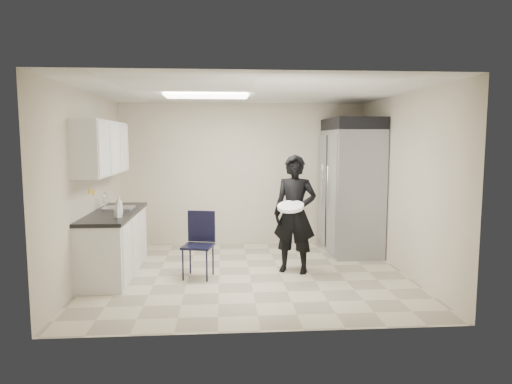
{
  "coord_description": "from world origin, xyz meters",
  "views": [
    {
      "loc": [
        -0.37,
        -6.41,
        1.94
      ],
      "look_at": [
        0.11,
        0.2,
        1.18
      ],
      "focal_mm": 32.0,
      "sensor_mm": 36.0,
      "label": 1
    }
  ],
  "objects": [
    {
      "name": "back_wall",
      "position": [
        0.0,
        2.0,
        1.3
      ],
      "size": [
        4.5,
        0.0,
        4.5
      ],
      "primitive_type": "plane",
      "rotation": [
        1.57,
        0.0,
        0.0
      ],
      "color": "beige",
      "rests_on": "floor"
    },
    {
      "name": "towel_dispenser",
      "position": [
        -2.14,
        1.35,
        1.62
      ],
      "size": [
        0.22,
        0.3,
        0.35
      ],
      "primitive_type": "cube",
      "color": "black",
      "rests_on": "left_wall"
    },
    {
      "name": "folding_chair",
      "position": [
        -0.73,
        -0.09,
        0.45
      ],
      "size": [
        0.48,
        0.48,
        0.9
      ],
      "primitive_type": "cube",
      "rotation": [
        0.0,
        0.0,
        -0.23
      ],
      "color": "black",
      "rests_on": "floor"
    },
    {
      "name": "left_wall",
      "position": [
        -2.25,
        0.0,
        1.3
      ],
      "size": [
        0.0,
        4.0,
        4.0
      ],
      "primitive_type": "plane",
      "rotation": [
        1.57,
        0.0,
        1.57
      ],
      "color": "beige",
      "rests_on": "floor"
    },
    {
      "name": "soap_bottle_b",
      "position": [
        -1.77,
        -0.31,
        0.99
      ],
      "size": [
        0.11,
        0.11,
        0.17
      ],
      "primitive_type": "imported",
      "rotation": [
        0.0,
        0.0,
        -0.67
      ],
      "color": "silver",
      "rests_on": "countertop"
    },
    {
      "name": "floor",
      "position": [
        0.0,
        0.0,
        0.0
      ],
      "size": [
        4.5,
        4.5,
        0.0
      ],
      "primitive_type": "plane",
      "color": "#C1B698",
      "rests_on": "ground"
    },
    {
      "name": "upper_cabinets",
      "position": [
        -2.08,
        0.2,
        1.83
      ],
      "size": [
        0.35,
        1.8,
        0.75
      ],
      "primitive_type": "cube",
      "color": "silver",
      "rests_on": "left_wall"
    },
    {
      "name": "bucket_lid",
      "position": [
        0.57,
        -0.14,
        1.01
      ],
      "size": [
        0.49,
        0.49,
        0.05
      ],
      "primitive_type": "cylinder",
      "rotation": [
        0.0,
        0.0,
        -0.39
      ],
      "color": "white",
      "rests_on": "man_tuxedo"
    },
    {
      "name": "fridge_compressor",
      "position": [
        1.83,
        1.27,
        2.2
      ],
      "size": [
        0.8,
        1.35,
        0.2
      ],
      "primitive_type": "cube",
      "color": "black",
      "rests_on": "commercial_fridge"
    },
    {
      "name": "countertop",
      "position": [
        -1.95,
        0.2,
        0.89
      ],
      "size": [
        0.64,
        1.95,
        0.05
      ],
      "primitive_type": "cube",
      "color": "black",
      "rests_on": "lower_counter"
    },
    {
      "name": "notice_sticker_right",
      "position": [
        -2.24,
        0.3,
        1.18
      ],
      "size": [
        0.0,
        0.12,
        0.07
      ],
      "primitive_type": "cube",
      "color": "yellow",
      "rests_on": "left_wall"
    },
    {
      "name": "sink",
      "position": [
        -1.93,
        0.45,
        0.87
      ],
      "size": [
        0.42,
        0.4,
        0.14
      ],
      "primitive_type": "cube",
      "color": "gray",
      "rests_on": "countertop"
    },
    {
      "name": "lower_counter",
      "position": [
        -1.95,
        0.2,
        0.43
      ],
      "size": [
        0.6,
        1.9,
        0.86
      ],
      "primitive_type": "cube",
      "color": "silver",
      "rests_on": "floor"
    },
    {
      "name": "man_tuxedo",
      "position": [
        0.67,
        0.1,
        0.86
      ],
      "size": [
        0.75,
        0.63,
        1.72
      ],
      "primitive_type": "imported",
      "rotation": [
        0.0,
        0.0,
        -0.39
      ],
      "color": "black",
      "rests_on": "floor"
    },
    {
      "name": "faucet",
      "position": [
        -2.13,
        0.45,
        1.02
      ],
      "size": [
        0.02,
        0.02,
        0.24
      ],
      "primitive_type": "cylinder",
      "color": "silver",
      "rests_on": "countertop"
    },
    {
      "name": "ceiling_panel",
      "position": [
        -0.6,
        0.4,
        2.57
      ],
      "size": [
        1.2,
        0.6,
        0.02
      ],
      "primitive_type": "cube",
      "color": "white",
      "rests_on": "ceiling"
    },
    {
      "name": "right_wall",
      "position": [
        2.25,
        0.0,
        1.3
      ],
      "size": [
        0.0,
        4.0,
        4.0
      ],
      "primitive_type": "plane",
      "rotation": [
        1.57,
        0.0,
        -1.57
      ],
      "color": "beige",
      "rests_on": "floor"
    },
    {
      "name": "ceiling",
      "position": [
        0.0,
        0.0,
        2.6
      ],
      "size": [
        4.5,
        4.5,
        0.0
      ],
      "primitive_type": "plane",
      "rotation": [
        3.14,
        0.0,
        0.0
      ],
      "color": "silver",
      "rests_on": "back_wall"
    },
    {
      "name": "soap_bottle_a",
      "position": [
        -1.8,
        -0.09,
        1.04
      ],
      "size": [
        0.13,
        0.13,
        0.27
      ],
      "primitive_type": "imported",
      "rotation": [
        0.0,
        0.0,
        0.3
      ],
      "color": "silver",
      "rests_on": "countertop"
    },
    {
      "name": "commercial_fridge",
      "position": [
        1.83,
        1.27,
        1.05
      ],
      "size": [
        0.8,
        1.35,
        2.1
      ],
      "primitive_type": "cube",
      "color": "gray",
      "rests_on": "floor"
    },
    {
      "name": "notice_sticker_left",
      "position": [
        -2.24,
        0.1,
        1.22
      ],
      "size": [
        0.0,
        0.12,
        0.07
      ],
      "primitive_type": "cube",
      "color": "yellow",
      "rests_on": "left_wall"
    }
  ]
}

